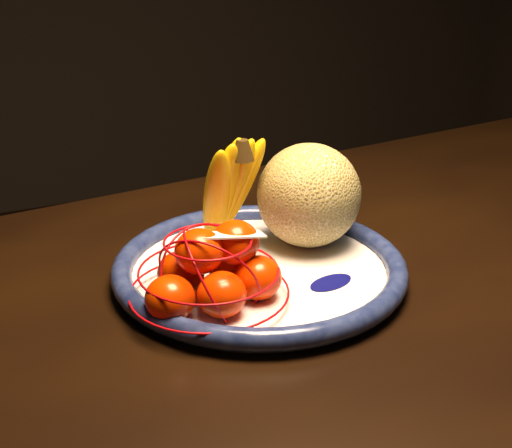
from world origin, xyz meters
name	(u,v)px	position (x,y,z in m)	size (l,w,h in m)	color
dining_table	(436,292)	(-0.07, 0.07, 0.62)	(1.46, 0.96, 0.69)	black
fruit_bowl	(259,269)	(-0.34, 0.08, 0.71)	(0.36, 0.36, 0.03)	white
cantaloupe	(309,195)	(-0.25, 0.12, 0.77)	(0.14, 0.14, 0.14)	olive
banana_bunch	(226,188)	(-0.35, 0.15, 0.79)	(0.11, 0.11, 0.17)	yellow
mandarin_bag	(213,272)	(-0.42, 0.03, 0.74)	(0.20, 0.20, 0.11)	#FF3600
price_tag	(232,235)	(-0.40, 0.03, 0.78)	(0.07, 0.03, 0.00)	white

